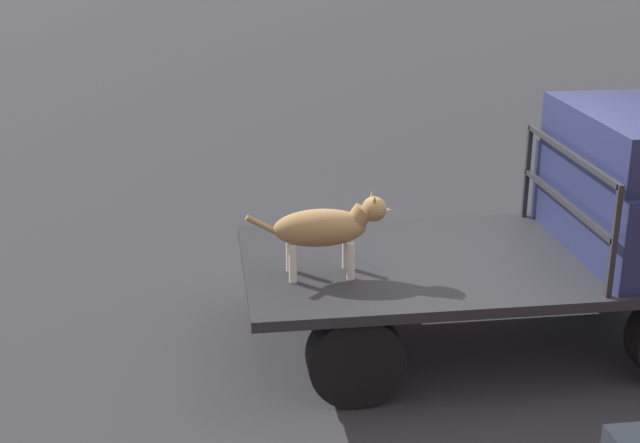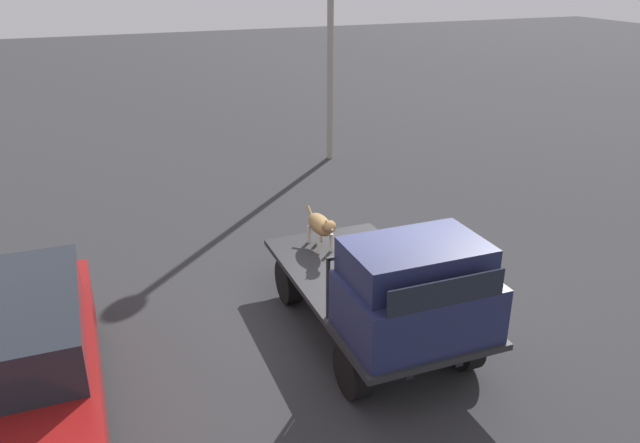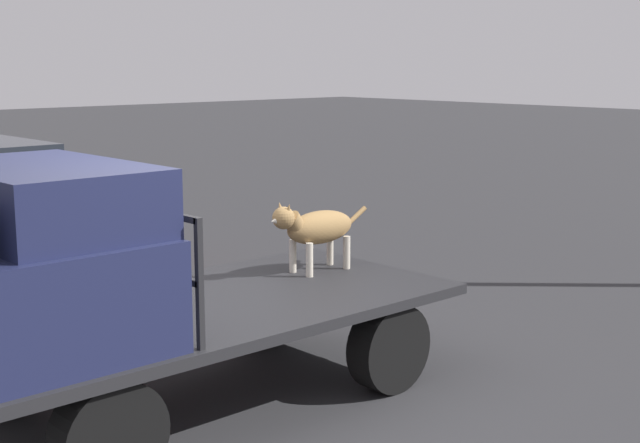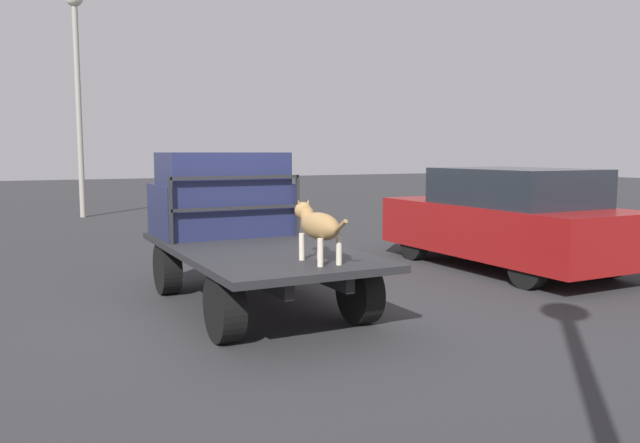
% 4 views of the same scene
% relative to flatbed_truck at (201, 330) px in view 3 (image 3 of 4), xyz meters
% --- Properties ---
extents(ground_plane, '(80.00, 80.00, 0.00)m').
position_rel_flatbed_truck_xyz_m(ground_plane, '(0.00, 0.00, -0.55)').
color(ground_plane, '#2D2D30').
extents(flatbed_truck, '(3.87, 1.88, 0.75)m').
position_rel_flatbed_truck_xyz_m(flatbed_truck, '(0.00, 0.00, 0.00)').
color(flatbed_truck, black).
rests_on(flatbed_truck, ground).
extents(truck_cab, '(1.23, 1.76, 1.13)m').
position_rel_flatbed_truck_xyz_m(truck_cab, '(1.25, 0.00, 0.73)').
color(truck_cab, '#1E2347').
rests_on(truck_cab, flatbed_truck).
extents(truck_headboard, '(0.04, 1.76, 0.83)m').
position_rel_flatbed_truck_xyz_m(truck_headboard, '(0.59, 0.00, 0.75)').
color(truck_headboard, '#232326').
rests_on(truck_headboard, flatbed_truck).
extents(dog, '(1.08, 0.28, 0.63)m').
position_rel_flatbed_truck_xyz_m(dog, '(-1.31, -0.20, 0.58)').
color(dog, beige).
rests_on(dog, flatbed_truck).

